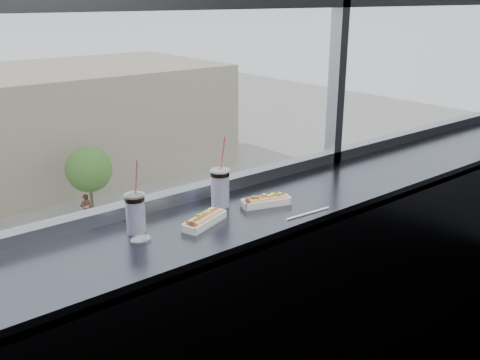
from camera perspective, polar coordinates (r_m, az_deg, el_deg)
wall_back_lower at (r=2.84m, az=-4.76°, el=-12.33°), size 6.00×0.00×6.00m
counter at (r=2.41m, az=-1.40°, el=-4.42°), size 6.00×0.55×0.06m
counter_fascia at (r=2.49m, az=2.43°, el=-17.31°), size 6.00×0.04×1.04m
hotdog_tray_left at (r=2.29m, az=-3.80°, el=-4.23°), size 0.24×0.15×0.06m
hotdog_tray_right at (r=2.50m, az=2.79°, el=-2.21°), size 0.24×0.14×0.06m
soda_cup_left at (r=2.23m, az=-11.10°, el=-3.30°), size 0.09×0.09×0.32m
soda_cup_right at (r=2.46m, az=-2.13°, el=-0.64°), size 0.09×0.09×0.34m
loose_straw at (r=2.42m, az=7.27°, el=-3.54°), size 0.25×0.03×0.01m
wrapper at (r=2.18m, az=-10.53°, el=-6.18°), size 0.09×0.07×0.02m
car_far_c at (r=31.43m, az=-11.26°, el=-3.54°), size 3.34×6.93×2.24m
car_near_d at (r=23.23m, az=-11.96°, el=-12.48°), size 2.51×6.02×2.01m
car_near_e at (r=26.99m, az=2.94°, el=-7.04°), size 3.40×7.02×2.27m
pedestrian_d at (r=33.20m, az=-16.11°, el=-2.70°), size 1.02×0.76×2.29m
tree_right at (r=33.94m, az=-15.82°, el=1.09°), size 2.84×2.84×4.44m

